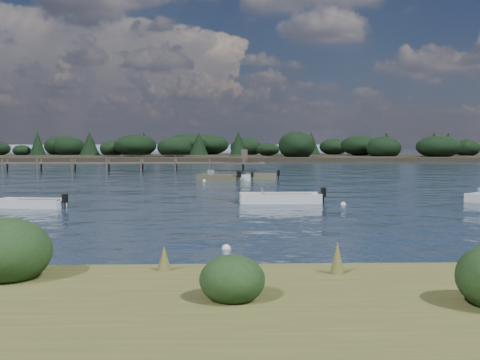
{
  "coord_description": "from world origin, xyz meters",
  "views": [
    {
      "loc": [
        1.07,
        -27.95,
        3.67
      ],
      "look_at": [
        2.39,
        14.0,
        1.0
      ],
      "focal_mm": 45.0,
      "sensor_mm": 36.0,
      "label": 1
    }
  ],
  "objects_px": {
    "tender_far_white": "(236,179)",
    "dinghy_extra_a": "(219,179)",
    "dinghy_mid_grey": "(31,205)",
    "dinghy_mid_white_a": "(280,200)",
    "tender_far_grey_b": "(261,177)",
    "jetty": "(39,163)"
  },
  "relations": [
    {
      "from": "dinghy_mid_white_a",
      "to": "tender_far_grey_b",
      "type": "bearing_deg",
      "value": 88.99
    },
    {
      "from": "dinghy_mid_white_a",
      "to": "tender_far_grey_b",
      "type": "xyz_separation_m",
      "value": [
        0.4,
        22.94,
        0.01
      ]
    },
    {
      "from": "tender_far_grey_b",
      "to": "tender_far_white",
      "type": "distance_m",
      "value": 2.78
    },
    {
      "from": "dinghy_extra_a",
      "to": "dinghy_mid_white_a",
      "type": "bearing_deg",
      "value": -79.81
    },
    {
      "from": "dinghy_mid_grey",
      "to": "dinghy_mid_white_a",
      "type": "distance_m",
      "value": 14.33
    },
    {
      "from": "dinghy_mid_grey",
      "to": "dinghy_mid_white_a",
      "type": "relative_size",
      "value": 0.77
    },
    {
      "from": "tender_far_white",
      "to": "jetty",
      "type": "relative_size",
      "value": 0.05
    },
    {
      "from": "dinghy_mid_white_a",
      "to": "tender_far_grey_b",
      "type": "height_order",
      "value": "dinghy_mid_white_a"
    },
    {
      "from": "tender_far_white",
      "to": "dinghy_extra_a",
      "type": "bearing_deg",
      "value": -159.04
    },
    {
      "from": "dinghy_mid_white_a",
      "to": "tender_far_white",
      "type": "bearing_deg",
      "value": 95.43
    },
    {
      "from": "tender_far_grey_b",
      "to": "dinghy_mid_grey",
      "type": "bearing_deg",
      "value": -120.09
    },
    {
      "from": "dinghy_mid_grey",
      "to": "dinghy_extra_a",
      "type": "xyz_separation_m",
      "value": [
        10.39,
        23.17,
        0.03
      ]
    },
    {
      "from": "dinghy_mid_grey",
      "to": "dinghy_extra_a",
      "type": "distance_m",
      "value": 25.4
    },
    {
      "from": "dinghy_mid_white_a",
      "to": "tender_far_white",
      "type": "distance_m",
      "value": 21.73
    },
    {
      "from": "tender_far_white",
      "to": "jetty",
      "type": "height_order",
      "value": "jetty"
    },
    {
      "from": "tender_far_grey_b",
      "to": "jetty",
      "type": "xyz_separation_m",
      "value": [
        -26.74,
        17.04,
        0.82
      ]
    },
    {
      "from": "dinghy_extra_a",
      "to": "tender_far_white",
      "type": "relative_size",
      "value": 1.41
    },
    {
      "from": "tender_far_white",
      "to": "jetty",
      "type": "bearing_deg",
      "value": 142.92
    },
    {
      "from": "dinghy_mid_grey",
      "to": "jetty",
      "type": "height_order",
      "value": "jetty"
    },
    {
      "from": "dinghy_mid_white_a",
      "to": "jetty",
      "type": "xyz_separation_m",
      "value": [
        -26.33,
        39.98,
        0.83
      ]
    },
    {
      "from": "tender_far_grey_b",
      "to": "dinghy_extra_a",
      "type": "xyz_separation_m",
      "value": [
        -4.17,
        -1.97,
        0.0
      ]
    },
    {
      "from": "dinghy_mid_grey",
      "to": "tender_far_white",
      "type": "bearing_deg",
      "value": 63.06
    }
  ]
}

